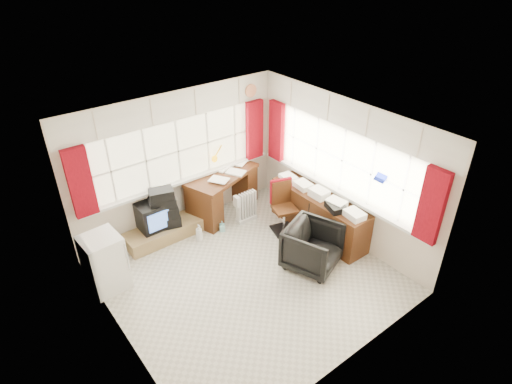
% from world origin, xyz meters
% --- Properties ---
extents(ground, '(4.00, 4.00, 0.00)m').
position_xyz_m(ground, '(0.00, 0.00, 0.00)').
color(ground, beige).
rests_on(ground, ground).
extents(room_walls, '(4.00, 4.00, 4.00)m').
position_xyz_m(room_walls, '(0.00, 0.00, 1.50)').
color(room_walls, beige).
rests_on(room_walls, ground).
extents(window_back, '(3.70, 0.12, 3.60)m').
position_xyz_m(window_back, '(0.00, 1.94, 0.95)').
color(window_back, '#FFF7C9').
rests_on(window_back, room_walls).
extents(window_right, '(0.12, 3.70, 3.60)m').
position_xyz_m(window_right, '(1.94, 0.00, 0.95)').
color(window_right, '#FFF7C9').
rests_on(window_right, room_walls).
extents(curtains, '(3.83, 3.83, 1.15)m').
position_xyz_m(curtains, '(0.92, 0.93, 1.46)').
color(curtains, maroon).
rests_on(curtains, room_walls).
extents(overhead_cabinets, '(3.98, 3.98, 0.48)m').
position_xyz_m(overhead_cabinets, '(0.98, 0.98, 2.25)').
color(overhead_cabinets, white).
rests_on(overhead_cabinets, room_walls).
extents(desk, '(1.60, 1.14, 0.88)m').
position_xyz_m(desk, '(0.76, 1.80, 0.46)').
color(desk, '#482511').
rests_on(desk, ground).
extents(desk_lamp, '(0.20, 0.18, 0.48)m').
position_xyz_m(desk_lamp, '(0.82, 2.00, 1.17)').
color(desk_lamp, '#DF9D09').
rests_on(desk_lamp, desk).
extents(task_chair, '(0.51, 0.53, 0.98)m').
position_xyz_m(task_chair, '(1.29, 0.68, 0.52)').
color(task_chair, black).
rests_on(task_chair, ground).
extents(office_chair, '(1.04, 1.05, 0.75)m').
position_xyz_m(office_chair, '(0.99, -0.41, 0.37)').
color(office_chair, black).
rests_on(office_chair, ground).
extents(radiator, '(0.40, 0.16, 0.60)m').
position_xyz_m(radiator, '(0.92, 1.27, 0.24)').
color(radiator, white).
rests_on(radiator, ground).
extents(credenza, '(0.50, 2.00, 0.85)m').
position_xyz_m(credenza, '(1.73, 0.20, 0.40)').
color(credenza, '#482511').
rests_on(credenza, ground).
extents(file_tray, '(0.34, 0.39, 0.11)m').
position_xyz_m(file_tray, '(1.63, -0.26, 0.81)').
color(file_tray, black).
rests_on(file_tray, credenza).
extents(tv_bench, '(1.40, 0.50, 0.25)m').
position_xyz_m(tv_bench, '(-0.55, 1.72, 0.12)').
color(tv_bench, olive).
rests_on(tv_bench, ground).
extents(crt_tv, '(0.54, 0.51, 0.49)m').
position_xyz_m(crt_tv, '(-0.68, 1.83, 0.49)').
color(crt_tv, black).
rests_on(crt_tv, tv_bench).
extents(hifi_stack, '(0.61, 0.47, 0.73)m').
position_xyz_m(hifi_stack, '(-0.52, 1.74, 0.58)').
color(hifi_stack, black).
rests_on(hifi_stack, tv_bench).
extents(mini_fridge, '(0.57, 0.57, 0.91)m').
position_xyz_m(mini_fridge, '(-1.80, 1.16, 0.46)').
color(mini_fridge, white).
rests_on(mini_fridge, ground).
extents(spray_bottle_a, '(0.13, 0.13, 0.32)m').
position_xyz_m(spray_bottle_a, '(-0.10, 1.29, 0.16)').
color(spray_bottle_a, silver).
rests_on(spray_bottle_a, ground).
extents(spray_bottle_b, '(0.13, 0.13, 0.21)m').
position_xyz_m(spray_bottle_b, '(0.37, 1.27, 0.10)').
color(spray_bottle_b, '#95DFDA').
rests_on(spray_bottle_b, ground).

